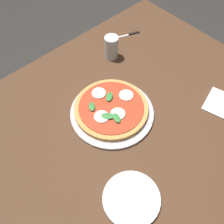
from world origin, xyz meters
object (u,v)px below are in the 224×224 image
at_px(serving_tray, 112,113).
at_px(napkin, 218,103).
at_px(plate_white, 131,199).
at_px(knife, 128,35).
at_px(pizza, 111,108).
at_px(dining_table, 131,127).
at_px(glass_cup, 111,47).

distance_m(serving_tray, napkin, 0.42).
height_order(plate_white, knife, plate_white).
relative_size(plate_white, knife, 1.18).
bearing_deg(serving_tray, knife, -142.03).
bearing_deg(knife, pizza, 37.39).
xyz_separation_m(napkin, knife, (-0.03, -0.54, -0.00)).
relative_size(dining_table, napkin, 9.25).
relative_size(knife, glass_cup, 1.46).
distance_m(pizza, glass_cup, 0.31).
xyz_separation_m(dining_table, glass_cup, (-0.16, -0.29, 0.15)).
relative_size(plate_white, napkin, 1.40).
height_order(plate_white, glass_cup, glass_cup).
bearing_deg(pizza, dining_table, 130.41).
xyz_separation_m(serving_tray, glass_cup, (-0.21, -0.24, 0.05)).
bearing_deg(dining_table, serving_tray, -43.34).
height_order(serving_tray, glass_cup, glass_cup).
relative_size(serving_tray, pizza, 1.13).
bearing_deg(glass_cup, pizza, 47.34).
relative_size(serving_tray, glass_cup, 3.02).
xyz_separation_m(pizza, glass_cup, (-0.21, -0.23, 0.03)).
bearing_deg(glass_cup, knife, -160.96).
xyz_separation_m(knife, glass_cup, (0.16, 0.06, 0.05)).
bearing_deg(dining_table, knife, -132.55).
xyz_separation_m(plate_white, glass_cup, (-0.39, -0.52, 0.05)).
relative_size(serving_tray, knife, 2.07).
bearing_deg(pizza, plate_white, 58.14).
height_order(knife, glass_cup, glass_cup).
height_order(serving_tray, napkin, serving_tray).
bearing_deg(dining_table, pizza, -49.59).
bearing_deg(glass_cup, plate_white, 53.04).
bearing_deg(plate_white, napkin, -175.85).
relative_size(plate_white, glass_cup, 1.72).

